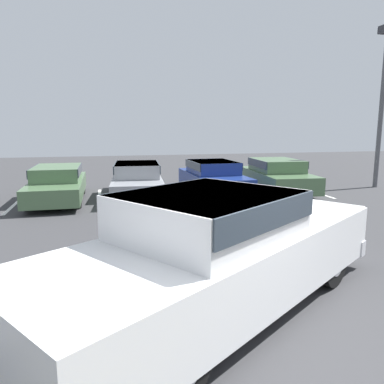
# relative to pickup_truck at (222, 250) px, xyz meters

# --- Properties ---
(ground_plane) EXTENTS (60.00, 60.00, 0.00)m
(ground_plane) POSITION_rel_pickup_truck_xyz_m (0.17, -0.74, -0.87)
(ground_plane) COLOR #38383A
(stall_stripe_a) EXTENTS (0.12, 4.01, 0.01)m
(stall_stripe_a) POSITION_rel_pickup_truck_xyz_m (-4.51, 8.90, -0.86)
(stall_stripe_a) COLOR white
(stall_stripe_a) RESTS_ON ground_plane
(stall_stripe_b) EXTENTS (0.12, 4.01, 0.01)m
(stall_stripe_b) POSITION_rel_pickup_truck_xyz_m (-1.74, 8.90, -0.86)
(stall_stripe_b) COLOR white
(stall_stripe_b) RESTS_ON ground_plane
(stall_stripe_c) EXTENTS (0.12, 4.01, 0.01)m
(stall_stripe_c) POSITION_rel_pickup_truck_xyz_m (1.03, 8.90, -0.86)
(stall_stripe_c) COLOR white
(stall_stripe_c) RESTS_ON ground_plane
(stall_stripe_d) EXTENTS (0.12, 4.01, 0.01)m
(stall_stripe_d) POSITION_rel_pickup_truck_xyz_m (3.80, 8.90, -0.86)
(stall_stripe_d) COLOR white
(stall_stripe_d) RESTS_ON ground_plane
(stall_stripe_e) EXTENTS (0.12, 4.01, 0.01)m
(stall_stripe_e) POSITION_rel_pickup_truck_xyz_m (6.57, 8.90, -0.86)
(stall_stripe_e) COLOR white
(stall_stripe_e) RESTS_ON ground_plane
(pickup_truck) EXTENTS (6.13, 5.10, 1.72)m
(pickup_truck) POSITION_rel_pickup_truck_xyz_m (0.00, 0.00, 0.00)
(pickup_truck) COLOR white
(pickup_truck) RESTS_ON ground_plane
(parked_sedan_a) EXTENTS (1.72, 4.61, 1.21)m
(parked_sedan_a) POSITION_rel_pickup_truck_xyz_m (-3.14, 8.83, -0.21)
(parked_sedan_a) COLOR #4C6B47
(parked_sedan_a) RESTS_ON ground_plane
(parked_sedan_b) EXTENTS (2.14, 4.78, 1.25)m
(parked_sedan_b) POSITION_rel_pickup_truck_xyz_m (-0.36, 9.03, -0.20)
(parked_sedan_b) COLOR gray
(parked_sedan_b) RESTS_ON ground_plane
(parked_sedan_c) EXTENTS (1.85, 4.27, 1.27)m
(parked_sedan_c) POSITION_rel_pickup_truck_xyz_m (2.54, 8.91, -0.19)
(parked_sedan_c) COLOR navy
(parked_sedan_c) RESTS_ON ground_plane
(parked_sedan_d) EXTENTS (2.14, 4.48, 1.28)m
(parked_sedan_d) POSITION_rel_pickup_truck_xyz_m (5.19, 8.87, -0.19)
(parked_sedan_d) COLOR #4C6B47
(parked_sedan_d) RESTS_ON ground_plane
(light_post) EXTENTS (0.70, 0.36, 6.56)m
(light_post) POSITION_rel_pickup_truck_xyz_m (9.82, 8.85, 3.10)
(light_post) COLOR #515156
(light_post) RESTS_ON ground_plane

